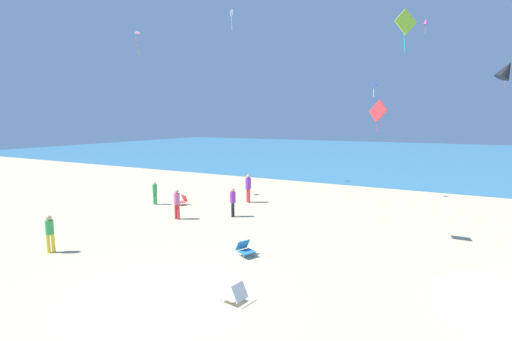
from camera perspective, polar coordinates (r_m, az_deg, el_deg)
ground_plane at (r=19.34m, az=5.59°, el=-7.21°), size 120.00×120.00×0.00m
ocean_water at (r=58.63m, az=20.90°, el=2.47°), size 120.00×60.00×0.05m
beach_chair_near_camera at (r=10.61m, az=-3.27°, el=-18.80°), size 0.75×0.60×0.59m
beach_chair_far_left at (r=22.24m, az=-11.46°, el=-4.59°), size 0.69×0.74×0.60m
beach_chair_far_right at (r=13.85m, az=-1.76°, el=-12.15°), size 0.78×0.73×0.58m
person_0 at (r=22.30m, az=-1.23°, el=-2.49°), size 0.48×0.48×1.75m
person_2 at (r=22.62m, az=-15.60°, el=-3.16°), size 0.28×0.28×1.39m
person_3 at (r=19.07m, az=-3.67°, el=-4.69°), size 0.38×0.38×1.52m
person_4 at (r=18.99m, az=-12.32°, el=-4.87°), size 0.31×0.31×1.55m
person_5 at (r=16.04m, az=-29.65°, el=-8.28°), size 0.41×0.41×1.46m
kite_pink at (r=25.71m, az=-18.17°, el=19.86°), size 0.41×0.48×1.49m
kite_magenta at (r=33.86m, az=25.14°, el=20.42°), size 0.40×0.39×1.16m
kite_blue at (r=24.76m, az=18.06°, el=12.72°), size 0.46×0.48×0.89m
kite_black at (r=22.71m, az=34.62°, el=12.86°), size 1.18×0.98×1.41m
kite_white at (r=30.29m, az=-3.83°, el=23.23°), size 0.16×0.54×1.54m
kite_red at (r=15.67m, az=18.60°, el=8.80°), size 0.81×0.54×1.33m
kite_lime at (r=13.88m, az=22.42°, el=20.67°), size 0.64×0.63×1.40m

